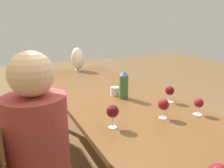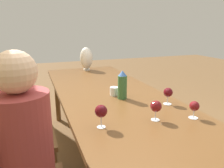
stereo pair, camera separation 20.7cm
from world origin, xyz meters
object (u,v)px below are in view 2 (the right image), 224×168
at_px(wine_glass_1, 101,111).
at_px(vase, 86,58).
at_px(water_bottle, 122,85).
at_px(chair_far, 19,137).
at_px(wine_glass_3, 194,106).
at_px(wine_glass_4, 156,107).
at_px(water_tumbler, 114,91).
at_px(wine_glass_0, 168,93).
at_px(person_near, 27,155).

bearing_deg(wine_glass_1, vase, -10.96).
xyz_separation_m(water_bottle, chair_far, (0.09, 0.89, -0.39)).
xyz_separation_m(wine_glass_3, wine_glass_4, (0.06, 0.27, 0.01)).
distance_m(water_bottle, water_tumbler, 0.14).
bearing_deg(chair_far, wine_glass_1, -136.82).
xyz_separation_m(water_tumbler, vase, (1.28, -0.05, 0.13)).
distance_m(wine_glass_0, wine_glass_3, 0.31).
bearing_deg(water_tumbler, vase, -2.10).
relative_size(water_tumbler, chair_far, 0.09).
height_order(vase, person_near, person_near).
relative_size(wine_glass_4, chair_far, 0.15).
bearing_deg(wine_glass_3, water_bottle, 28.39).
distance_m(water_tumbler, wine_glass_3, 0.77).
bearing_deg(person_near, chair_far, 7.39).
relative_size(vase, chair_far, 0.36).
bearing_deg(vase, wine_glass_4, -179.28).
relative_size(wine_glass_0, person_near, 0.11).
bearing_deg(water_tumbler, water_bottle, -162.83).
bearing_deg(wine_glass_4, vase, 0.72).
distance_m(wine_glass_3, person_near, 1.13).
relative_size(vase, wine_glass_4, 2.35).
height_order(water_tumbler, wine_glass_3, wine_glass_3).
distance_m(wine_glass_3, wine_glass_4, 0.28).
xyz_separation_m(wine_glass_1, chair_far, (0.58, 0.54, -0.37)).
height_order(wine_glass_1, chair_far, chair_far).
bearing_deg(vase, water_tumbler, 177.90).
bearing_deg(chair_far, vase, -34.81).
relative_size(water_bottle, person_near, 0.20).
relative_size(water_tumbler, wine_glass_1, 0.54).
distance_m(wine_glass_1, wine_glass_4, 0.39).
bearing_deg(wine_glass_0, water_bottle, 48.38).
xyz_separation_m(vase, wine_glass_3, (-1.97, -0.30, -0.08)).
xyz_separation_m(water_tumbler, chair_far, (-0.02, 0.86, -0.30)).
bearing_deg(chair_far, water_tumbler, -88.71).
distance_m(water_bottle, wine_glass_3, 0.65).
height_order(water_bottle, vase, vase).
bearing_deg(wine_glass_0, wine_glass_4, 132.76).
distance_m(water_tumbler, vase, 1.29).
height_order(wine_glass_4, person_near, person_near).
xyz_separation_m(wine_glass_1, person_near, (-0.07, 0.46, -0.17)).
relative_size(wine_glass_0, wine_glass_3, 1.12).
bearing_deg(wine_glass_1, wine_glass_0, -71.37).
xyz_separation_m(water_bottle, person_near, (-0.55, 0.81, -0.19)).
bearing_deg(wine_glass_4, wine_glass_3, -103.17).
relative_size(water_tumbler, wine_glass_4, 0.58).
bearing_deg(wine_glass_4, wine_glass_0, -47.24).
height_order(wine_glass_3, wine_glass_4, wine_glass_4).
bearing_deg(vase, wine_glass_3, -171.42).
distance_m(wine_glass_1, chair_far, 0.87).
height_order(water_bottle, wine_glass_3, water_bottle).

